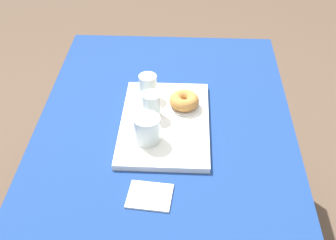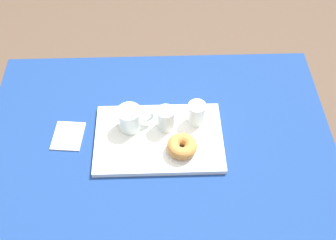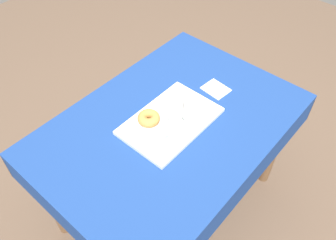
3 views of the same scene
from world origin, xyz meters
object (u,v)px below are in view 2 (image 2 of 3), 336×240
(tea_mug_left, at_px, (130,119))
(water_glass_near, at_px, (196,114))
(dining_table, at_px, (159,156))
(paper_napkin, at_px, (68,136))
(serving_tray, at_px, (159,139))
(donut_plate_left, at_px, (182,150))
(sugar_donut_left, at_px, (182,146))
(water_glass_far, at_px, (166,119))

(tea_mug_left, relative_size, water_glass_near, 1.46)
(dining_table, height_order, paper_napkin, paper_napkin)
(dining_table, bearing_deg, paper_napkin, 175.45)
(serving_tray, bearing_deg, donut_plate_left, -37.43)
(tea_mug_left, relative_size, sugar_donut_left, 1.24)
(tea_mug_left, xyz_separation_m, water_glass_near, (0.24, 0.02, -0.00))
(serving_tray, xyz_separation_m, water_glass_near, (0.14, 0.07, 0.05))
(water_glass_near, height_order, donut_plate_left, water_glass_near)
(water_glass_far, xyz_separation_m, donut_plate_left, (0.05, -0.11, -0.04))
(donut_plate_left, bearing_deg, tea_mug_left, 147.24)
(water_glass_far, height_order, sugar_donut_left, water_glass_far)
(dining_table, xyz_separation_m, water_glass_far, (0.03, 0.05, 0.16))
(water_glass_far, relative_size, sugar_donut_left, 0.84)
(water_glass_far, height_order, paper_napkin, water_glass_far)
(water_glass_near, relative_size, paper_napkin, 0.70)
(water_glass_far, bearing_deg, tea_mug_left, 178.13)
(water_glass_near, height_order, paper_napkin, water_glass_near)
(tea_mug_left, relative_size, donut_plate_left, 1.17)
(serving_tray, bearing_deg, dining_table, 98.99)
(tea_mug_left, relative_size, water_glass_far, 1.46)
(tea_mug_left, height_order, donut_plate_left, tea_mug_left)
(paper_napkin, bearing_deg, dining_table, -4.55)
(water_glass_near, xyz_separation_m, donut_plate_left, (-0.06, -0.13, -0.04))
(tea_mug_left, relative_size, paper_napkin, 1.03)
(serving_tray, relative_size, water_glass_far, 5.15)
(tea_mug_left, bearing_deg, paper_napkin, -173.76)
(serving_tray, xyz_separation_m, sugar_donut_left, (0.08, -0.06, 0.04))
(serving_tray, height_order, donut_plate_left, donut_plate_left)
(tea_mug_left, xyz_separation_m, donut_plate_left, (0.18, -0.11, -0.04))
(sugar_donut_left, distance_m, paper_napkin, 0.42)
(dining_table, height_order, water_glass_near, water_glass_near)
(water_glass_near, bearing_deg, donut_plate_left, -114.09)
(serving_tray, relative_size, tea_mug_left, 3.52)
(serving_tray, height_order, water_glass_near, water_glass_near)
(water_glass_near, relative_size, sugar_donut_left, 0.84)
(donut_plate_left, bearing_deg, water_glass_far, 115.12)
(serving_tray, relative_size, donut_plate_left, 4.11)
(sugar_donut_left, bearing_deg, dining_table, 141.12)
(water_glass_far, bearing_deg, paper_napkin, -176.64)
(dining_table, height_order, serving_tray, serving_tray)
(serving_tray, distance_m, paper_napkin, 0.33)
(dining_table, distance_m, water_glass_far, 0.17)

